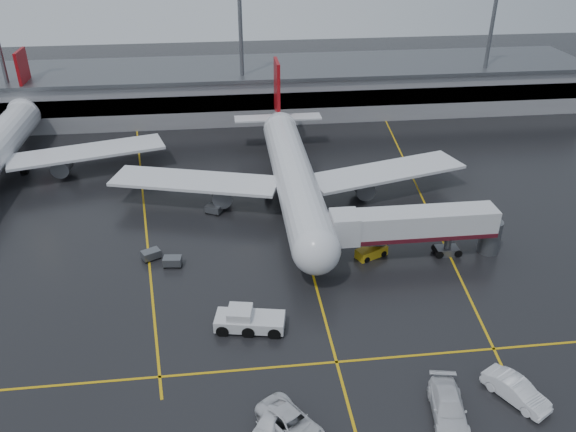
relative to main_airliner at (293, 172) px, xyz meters
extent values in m
plane|color=black|center=(0.00, -9.70, -4.21)|extent=(220.00, 220.00, 0.00)
cube|color=gold|center=(0.00, -9.70, -4.20)|extent=(0.25, 90.00, 0.02)
cube|color=gold|center=(0.00, -31.70, -4.20)|extent=(60.00, 0.25, 0.02)
cube|color=gold|center=(-20.00, 0.30, -4.20)|extent=(9.99, 69.35, 0.02)
cube|color=gold|center=(18.00, 0.30, -4.20)|extent=(7.57, 69.64, 0.02)
cube|color=gray|center=(0.00, 38.30, -0.21)|extent=(120.00, 18.00, 8.00)
cube|color=black|center=(0.00, 29.50, 0.29)|extent=(120.00, 0.40, 3.00)
cube|color=#595B60|center=(0.00, 38.30, 4.09)|extent=(122.00, 19.00, 0.60)
cylinder|color=#595B60|center=(-45.00, 32.30, 8.29)|extent=(0.70, 0.70, 25.00)
cylinder|color=#595B60|center=(-5.00, 32.30, 8.29)|extent=(0.70, 0.70, 25.00)
cylinder|color=#595B60|center=(40.00, 32.30, 8.29)|extent=(0.70, 0.70, 25.00)
cylinder|color=silver|center=(0.00, -1.70, -0.01)|extent=(5.20, 36.00, 5.20)
sphere|color=silver|center=(0.00, -19.70, -0.01)|extent=(5.20, 5.20, 5.20)
cone|color=silver|center=(0.00, 19.30, 0.59)|extent=(4.94, 8.00, 4.94)
cube|color=maroon|center=(0.00, 20.30, 5.49)|extent=(0.50, 5.50, 8.50)
cube|color=silver|center=(0.00, 19.30, 0.79)|extent=(14.00, 3.00, 0.25)
cube|color=silver|center=(-13.00, 0.30, -0.81)|extent=(22.80, 11.83, 0.40)
cube|color=silver|center=(13.00, 0.30, -0.81)|extent=(22.80, 11.83, 0.40)
cylinder|color=#595B60|center=(-9.50, -0.70, -2.21)|extent=(2.60, 4.50, 2.60)
cylinder|color=#595B60|center=(9.50, -0.70, -2.21)|extent=(2.60, 4.50, 2.60)
cylinder|color=#595B60|center=(0.00, -16.70, -3.21)|extent=(0.56, 0.56, 2.00)
cylinder|color=#595B60|center=(-3.20, 1.30, -3.21)|extent=(0.56, 0.56, 2.00)
cylinder|color=#595B60|center=(3.20, 1.30, -3.21)|extent=(0.56, 0.56, 2.00)
cylinder|color=black|center=(0.00, -16.70, -3.76)|extent=(0.40, 1.10, 1.10)
cylinder|color=black|center=(-3.20, 1.30, -3.66)|extent=(1.00, 1.40, 1.40)
cylinder|color=black|center=(3.20, 1.30, -3.66)|extent=(1.00, 1.40, 1.40)
cone|color=silver|center=(-42.00, 31.30, 0.59)|extent=(4.94, 8.00, 4.94)
cube|color=maroon|center=(-42.00, 32.30, 5.49)|extent=(0.50, 5.50, 8.50)
cube|color=silver|center=(-42.00, 31.30, 0.79)|extent=(14.00, 3.00, 0.25)
cube|color=silver|center=(-29.00, 12.30, -0.81)|extent=(22.80, 11.83, 0.40)
cylinder|color=#595B60|center=(-32.50, 11.30, -2.21)|extent=(2.60, 4.50, 2.60)
cylinder|color=#595B60|center=(-38.80, 13.30, -3.21)|extent=(0.56, 0.56, 2.00)
cylinder|color=black|center=(-38.80, 13.30, -3.66)|extent=(1.00, 1.40, 1.40)
cube|color=silver|center=(12.00, -15.70, 0.19)|extent=(18.00, 3.20, 3.00)
cube|color=#4C1019|center=(12.00, -15.70, -1.11)|extent=(18.00, 3.30, 0.50)
cube|color=silver|center=(3.80, -15.70, 0.19)|extent=(3.00, 3.40, 3.30)
cylinder|color=#595B60|center=(16.00, -15.70, -2.71)|extent=(0.80, 0.80, 3.00)
cube|color=#595B60|center=(16.00, -15.70, -3.76)|extent=(2.60, 1.60, 0.90)
cylinder|color=#595B60|center=(21.00, -15.70, -2.21)|extent=(2.40, 2.40, 4.00)
cylinder|color=black|center=(14.90, -15.70, -3.76)|extent=(0.90, 1.80, 0.90)
cylinder|color=black|center=(17.10, -15.70, -3.76)|extent=(0.90, 1.80, 0.90)
cube|color=silver|center=(-7.36, -26.21, -3.36)|extent=(6.96, 3.84, 1.13)
cube|color=silver|center=(-8.28, -26.03, -2.42)|extent=(2.64, 2.64, 0.94)
cube|color=black|center=(-8.28, -26.03, -2.42)|extent=(2.38, 2.38, 0.85)
cylinder|color=black|center=(-9.76, -25.74, -3.69)|extent=(1.74, 3.00, 1.22)
cylinder|color=black|center=(-7.36, -26.21, -3.69)|extent=(1.74, 3.00, 1.22)
cylinder|color=black|center=(-4.96, -26.67, -3.69)|extent=(1.74, 3.00, 1.22)
cube|color=gold|center=(7.24, -15.13, -3.65)|extent=(3.99, 2.94, 1.13)
cube|color=#595B60|center=(7.24, -15.13, -2.57)|extent=(3.61, 2.33, 1.28)
cylinder|color=black|center=(6.13, -15.64, -3.90)|extent=(1.38, 1.88, 0.72)
cylinder|color=black|center=(8.35, -14.61, -3.90)|extent=(1.38, 1.88, 0.72)
imported|color=silver|center=(-4.91, -38.81, -3.34)|extent=(5.85, 6.83, 1.74)
imported|color=silver|center=(7.59, -38.67, -3.29)|extent=(3.65, 6.69, 1.84)
imported|color=white|center=(13.73, -37.63, -3.28)|extent=(4.52, 5.90, 1.87)
imported|color=white|center=(-6.57, -38.36, -3.44)|extent=(3.80, 4.80, 1.53)
cube|color=#595B60|center=(-15.34, -14.47, -3.56)|extent=(2.12, 1.50, 0.90)
cylinder|color=black|center=(-16.18, -14.89, -4.03)|extent=(0.40, 0.20, 0.40)
cylinder|color=black|center=(-14.59, -15.05, -4.03)|extent=(0.40, 0.20, 0.40)
cylinder|color=black|center=(-16.08, -13.89, -4.03)|extent=(0.40, 0.20, 0.40)
cylinder|color=black|center=(-14.49, -14.06, -4.03)|extent=(0.40, 0.20, 0.40)
cube|color=#595B60|center=(-17.85, -12.76, -3.56)|extent=(2.38, 2.08, 0.90)
cylinder|color=black|center=(-18.32, -13.58, -4.03)|extent=(0.40, 0.20, 0.40)
cylinder|color=black|center=(-16.91, -12.83, -4.03)|extent=(0.40, 0.20, 0.40)
cylinder|color=black|center=(-18.79, -12.69, -4.03)|extent=(0.40, 0.20, 0.40)
cylinder|color=black|center=(-17.38, -11.95, -4.03)|extent=(0.40, 0.20, 0.40)
cube|color=#595B60|center=(-10.70, -2.64, -3.56)|extent=(2.38, 2.09, 0.90)
cylinder|color=black|center=(-11.64, -2.71, -4.03)|extent=(0.40, 0.20, 0.40)
cylinder|color=black|center=(-10.23, -3.45, -4.03)|extent=(0.40, 0.20, 0.40)
cylinder|color=black|center=(-11.17, -1.82, -4.03)|extent=(0.40, 0.20, 0.40)
cylinder|color=black|center=(-9.76, -2.57, -4.03)|extent=(0.40, 0.20, 0.40)
camera|label=1|loc=(-8.79, -69.45, 32.01)|focal=35.96mm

